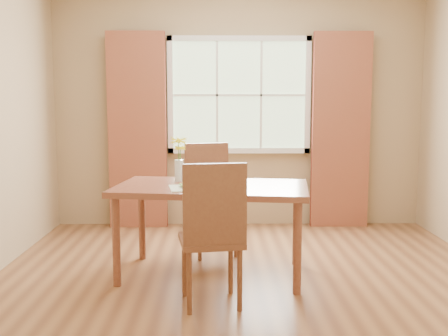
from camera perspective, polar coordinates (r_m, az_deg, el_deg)
name	(u,v)px	position (r m, az deg, el deg)	size (l,w,h in m)	color
room	(249,112)	(4.14, 2.72, 6.12)	(4.24, 3.84, 2.74)	brown
window	(239,95)	(6.01, 1.65, 7.92)	(1.62, 0.06, 1.32)	#A6C393
curtain_left	(137,131)	(5.99, -9.42, 4.00)	(0.65, 0.08, 2.20)	maroon
curtain_right	(341,131)	(6.08, 12.59, 3.97)	(0.65, 0.08, 2.20)	maroon
dining_table	(212,195)	(4.28, -1.34, -2.92)	(1.65, 1.07, 0.75)	brown
chair_near	(213,229)	(3.61, -1.23, -6.66)	(0.49, 0.49, 1.03)	brown
chair_far	(210,193)	(5.00, -1.56, -2.71)	(0.54, 0.54, 1.03)	brown
placemat	(199,188)	(4.14, -2.79, -2.14)	(0.45, 0.33, 0.01)	beige
plate	(196,187)	(4.14, -3.06, -2.03)	(0.23, 0.23, 0.01)	#76BF2F
croissant_sandwich	(196,177)	(4.18, -3.12, -1.03)	(0.19, 0.16, 0.12)	#E29B4D
water_glass	(239,181)	(4.15, 1.61, -1.39)	(0.08, 0.08, 0.12)	silver
flower_vase	(179,155)	(4.47, -4.93, 1.42)	(0.15, 0.15, 0.38)	silver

